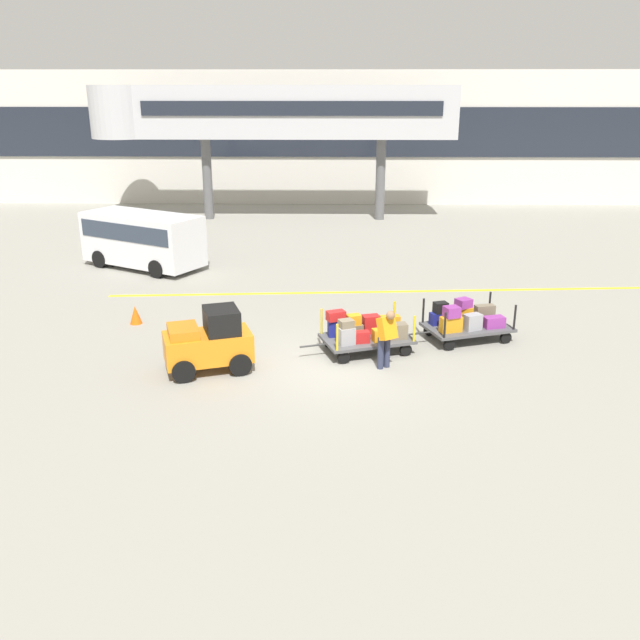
{
  "coord_description": "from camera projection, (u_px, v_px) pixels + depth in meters",
  "views": [
    {
      "loc": [
        0.03,
        -15.65,
        6.66
      ],
      "look_at": [
        -0.27,
        -0.37,
        1.35
      ],
      "focal_mm": 37.59,
      "sensor_mm": 36.0,
      "label": 1
    }
  ],
  "objects": [
    {
      "name": "ground_plane",
      "position": [
        331.0,
        365.0,
        16.97
      ],
      "size": [
        120.0,
        120.0,
        0.0
      ],
      "primitive_type": "plane",
      "color": "gray"
    },
    {
      "name": "apron_lead_line",
      "position": [
        399.0,
        291.0,
        23.1
      ],
      "size": [
        19.7,
        1.63,
        0.01
      ],
      "primitive_type": "cube",
      "rotation": [
        0.0,
        0.0,
        0.07
      ],
      "color": "yellow",
      "rests_on": "ground_plane"
    },
    {
      "name": "terminal_building",
      "position": [
        333.0,
        137.0,
        40.24
      ],
      "size": [
        52.11,
        2.51,
        7.64
      ],
      "color": "beige",
      "rests_on": "ground_plane"
    },
    {
      "name": "jet_bridge",
      "position": [
        259.0,
        113.0,
        34.13
      ],
      "size": [
        18.68,
        3.0,
        6.79
      ],
      "color": "#B7B7BC",
      "rests_on": "ground_plane"
    },
    {
      "name": "baggage_tug",
      "position": [
        209.0,
        342.0,
        16.43
      ],
      "size": [
        2.34,
        1.78,
        1.58
      ],
      "color": "orange",
      "rests_on": "ground_plane"
    },
    {
      "name": "baggage_cart_lead",
      "position": [
        365.0,
        332.0,
        17.71
      ],
      "size": [
        3.07,
        2.06,
        1.1
      ],
      "color": "#4C4C4F",
      "rests_on": "ground_plane"
    },
    {
      "name": "baggage_cart_middle",
      "position": [
        465.0,
        321.0,
        18.54
      ],
      "size": [
        3.07,
        2.06,
        1.11
      ],
      "color": "#4C4C4F",
      "rests_on": "ground_plane"
    },
    {
      "name": "baggage_handler",
      "position": [
        386.0,
        336.0,
        16.49
      ],
      "size": [
        0.57,
        0.57,
        1.56
      ],
      "color": "#2D334C",
      "rests_on": "ground_plane"
    },
    {
      "name": "shuttle_van",
      "position": [
        142.0,
        236.0,
        25.8
      ],
      "size": [
        5.12,
        4.01,
        2.1
      ],
      "color": "silver",
      "rests_on": "ground_plane"
    },
    {
      "name": "safety_cone_near",
      "position": [
        136.0,
        315.0,
        19.89
      ],
      "size": [
        0.36,
        0.36,
        0.55
      ],
      "primitive_type": "cone",
      "color": "#EA590F",
      "rests_on": "ground_plane"
    }
  ]
}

